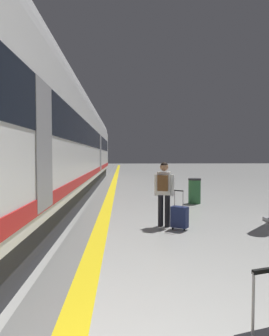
{
  "coord_description": "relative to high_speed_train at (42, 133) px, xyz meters",
  "views": [
    {
      "loc": [
        -0.24,
        -0.73,
        1.75
      ],
      "look_at": [
        0.08,
        6.63,
        1.43
      ],
      "focal_mm": 30.93,
      "sensor_mm": 36.0,
      "label": 1
    }
  ],
  "objects": [
    {
      "name": "suitcase_near",
      "position": [
        4.03,
        -3.22,
        -2.2
      ],
      "size": [
        0.44,
        0.39,
        0.94
      ],
      "color": "#19234C",
      "rests_on": "ground"
    },
    {
      "name": "waste_bin",
      "position": [
        5.31,
        0.46,
        -2.05
      ],
      "size": [
        0.46,
        0.46,
        0.91
      ],
      "color": "#2D6638",
      "rests_on": "ground"
    },
    {
      "name": "safety_line_strip",
      "position": [
        2.17,
        0.84,
        -2.5
      ],
      "size": [
        0.36,
        80.0,
        0.01
      ],
      "primitive_type": "cube",
      "color": "yellow",
      "rests_on": "ground"
    },
    {
      "name": "tactile_edge_band",
      "position": [
        1.81,
        0.84,
        -2.5
      ],
      "size": [
        0.68,
        80.0,
        0.01
      ],
      "primitive_type": "cube",
      "color": "slate",
      "rests_on": "ground"
    },
    {
      "name": "passenger_near",
      "position": [
        3.7,
        -2.9,
        -1.56
      ],
      "size": [
        0.47,
        0.38,
        1.59
      ],
      "color": "black",
      "rests_on": "ground"
    },
    {
      "name": "high_speed_train",
      "position": [
        0.0,
        0.0,
        0.0
      ],
      "size": [
        2.94,
        34.54,
        4.97
      ],
      "color": "#38383D",
      "rests_on": "ground"
    }
  ]
}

